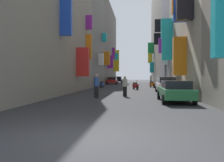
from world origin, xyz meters
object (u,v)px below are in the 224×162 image
at_px(parked_car_white, 166,85).
at_px(pedestrian_near_left, 125,86).
at_px(pedestrian_crossing, 96,86).
at_px(parked_car_red, 112,80).
at_px(scooter_orange, 152,84).
at_px(parked_car_black, 118,79).
at_px(scooter_red, 136,86).
at_px(scooter_blue, 102,84).
at_px(pedestrian_near_right, 151,80).
at_px(parked_car_green, 175,90).
at_px(traffic_light_near_corner, 165,65).

xyz_separation_m(parked_car_white, pedestrian_near_left, (-3.71, -4.36, 0.01)).
bearing_deg(pedestrian_crossing, parked_car_red, 94.04).
relative_size(scooter_orange, pedestrian_near_left, 1.21).
distance_m(parked_car_black, parked_car_white, 36.67).
relative_size(parked_car_white, scooter_red, 2.33).
height_order(scooter_red, pedestrian_near_left, pedestrian_near_left).
relative_size(parked_car_red, scooter_blue, 2.12).
height_order(parked_car_red, pedestrian_near_right, pedestrian_near_right).
bearing_deg(pedestrian_crossing, scooter_orange, 72.27).
relative_size(scooter_orange, scooter_red, 1.09).
bearing_deg(pedestrian_near_left, scooter_blue, 106.18).
xyz_separation_m(parked_car_black, parked_car_red, (-0.23, -12.28, -0.05)).
height_order(scooter_red, scooter_blue, same).
height_order(parked_car_green, pedestrian_near_right, pedestrian_near_right).
bearing_deg(scooter_blue, parked_car_red, 90.41).
distance_m(pedestrian_near_right, traffic_light_near_corner, 13.23).
bearing_deg(parked_car_black, scooter_orange, -75.24).
bearing_deg(pedestrian_crossing, scooter_blue, 97.42).
distance_m(scooter_orange, pedestrian_crossing, 16.49).
bearing_deg(pedestrian_near_left, pedestrian_crossing, -141.85).
height_order(scooter_red, pedestrian_crossing, pedestrian_crossing).
distance_m(scooter_blue, traffic_light_near_corner, 9.04).
xyz_separation_m(scooter_red, pedestrian_near_right, (2.69, 15.43, 0.44)).
relative_size(parked_car_red, pedestrian_near_left, 2.46).
distance_m(parked_car_black, traffic_light_near_corner, 29.77).
distance_m(parked_car_black, scooter_orange, 27.00).
relative_size(parked_car_black, scooter_orange, 2.21).
bearing_deg(parked_car_white, parked_car_green, -93.06).
distance_m(scooter_blue, pedestrian_near_right, 13.35).
bearing_deg(scooter_blue, parked_car_black, 89.73).
height_order(parked_car_green, pedestrian_near_left, pedestrian_near_left).
distance_m(parked_car_black, parked_car_red, 12.28).
distance_m(parked_car_white, traffic_light_near_corner, 7.77).
bearing_deg(traffic_light_near_corner, pedestrian_near_right, 94.55).
distance_m(pedestrian_near_left, pedestrian_near_right, 25.01).
height_order(pedestrian_crossing, pedestrian_near_left, pedestrian_crossing).
height_order(parked_car_white, scooter_red, parked_car_white).
bearing_deg(scooter_orange, scooter_blue, -176.21).
distance_m(parked_car_green, parked_car_red, 32.31).
bearing_deg(parked_car_red, scooter_blue, -89.59).
relative_size(parked_car_black, scooter_blue, 2.30).
bearing_deg(parked_car_red, parked_car_green, -76.83).
relative_size(scooter_blue, pedestrian_near_left, 1.16).
bearing_deg(scooter_red, pedestrian_near_right, 80.12).
bearing_deg(parked_car_red, pedestrian_near_right, -23.07).
xyz_separation_m(scooter_orange, pedestrian_near_left, (-3.03, -14.14, 0.33)).
distance_m(parked_car_green, parked_car_white, 7.86).
bearing_deg(parked_car_green, scooter_blue, 112.92).
xyz_separation_m(parked_car_black, pedestrian_near_right, (7.29, -15.48, 0.11)).
xyz_separation_m(parked_car_red, pedestrian_near_right, (7.51, -3.20, 0.16)).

